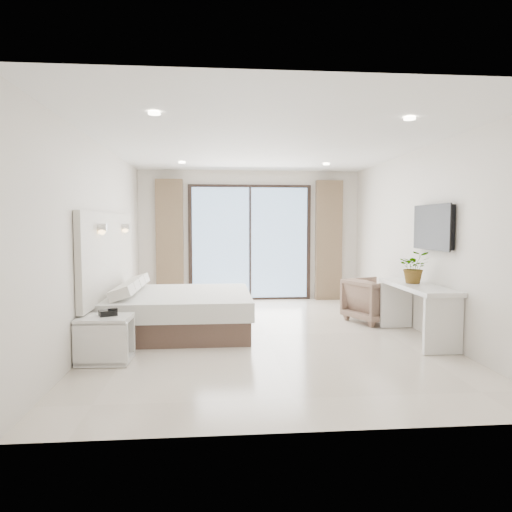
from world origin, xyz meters
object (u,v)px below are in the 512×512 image
Objects in this scene: bed at (178,311)px; console_desk at (417,299)px; armchair at (374,298)px; nightstand at (105,339)px.

console_desk reaches higher than bed.
console_desk is at bearing -13.20° from bed.
console_desk is (3.31, -0.78, 0.26)m from bed.
console_desk is at bearing 165.68° from armchair.
armchair reaches higher than nightstand.
bed is at bearing 66.36° from nightstand.
nightstand is 0.37× the size of console_desk.
console_desk is at bearing 12.09° from nightstand.
bed is 3.41m from console_desk.
nightstand is 4.09m from console_desk.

